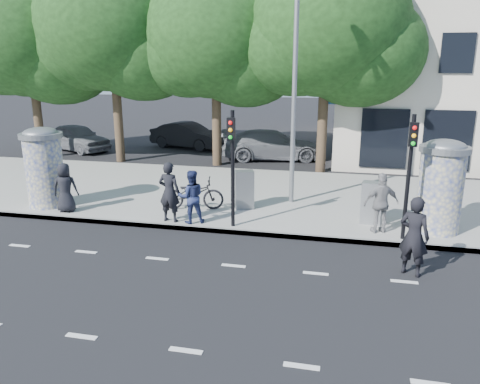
% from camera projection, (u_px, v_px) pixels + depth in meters
% --- Properties ---
extents(ground, '(120.00, 120.00, 0.00)m').
position_uv_depth(ground, '(219.00, 292.00, 10.17)').
color(ground, black).
rests_on(ground, ground).
extents(sidewalk, '(40.00, 8.00, 0.15)m').
position_uv_depth(sidewalk, '(272.00, 196.00, 17.20)').
color(sidewalk, gray).
rests_on(sidewalk, ground).
extents(curb, '(40.00, 0.10, 0.16)m').
position_uv_depth(curb, '(251.00, 233.00, 13.49)').
color(curb, slate).
rests_on(curb, ground).
extents(lane_dash_near, '(32.00, 0.12, 0.01)m').
position_uv_depth(lane_dash_near, '(186.00, 351.00, 8.10)').
color(lane_dash_near, silver).
rests_on(lane_dash_near, ground).
extents(lane_dash_far, '(32.00, 0.12, 0.01)m').
position_uv_depth(lane_dash_far, '(234.00, 266.00, 11.48)').
color(lane_dash_far, silver).
rests_on(lane_dash_far, ground).
extents(ad_column_left, '(1.36, 1.36, 2.65)m').
position_uv_depth(ad_column_left, '(44.00, 165.00, 15.50)').
color(ad_column_left, beige).
rests_on(ad_column_left, sidewalk).
extents(ad_column_right, '(1.36, 1.36, 2.65)m').
position_uv_depth(ad_column_right, '(441.00, 184.00, 13.09)').
color(ad_column_right, beige).
rests_on(ad_column_right, sidewalk).
extents(traffic_pole_near, '(0.22, 0.31, 3.40)m').
position_uv_depth(traffic_pole_near, '(232.00, 157.00, 13.27)').
color(traffic_pole_near, black).
rests_on(traffic_pole_near, sidewalk).
extents(traffic_pole_far, '(0.22, 0.31, 3.40)m').
position_uv_depth(traffic_pole_far, '(410.00, 165.00, 12.26)').
color(traffic_pole_far, black).
rests_on(traffic_pole_far, sidewalk).
extents(street_lamp, '(0.25, 0.93, 8.00)m').
position_uv_depth(street_lamp, '(295.00, 64.00, 14.96)').
color(street_lamp, slate).
rests_on(street_lamp, sidewalk).
extents(tree_far_left, '(7.20, 7.20, 9.26)m').
position_uv_depth(tree_far_left, '(28.00, 34.00, 23.00)').
color(tree_far_left, '#38281C').
rests_on(tree_far_left, ground).
extents(tree_mid_left, '(7.20, 7.20, 9.57)m').
position_uv_depth(tree_mid_left, '(112.00, 26.00, 21.97)').
color(tree_mid_left, '#38281C').
rests_on(tree_mid_left, ground).
extents(tree_near_left, '(6.80, 6.80, 8.97)m').
position_uv_depth(tree_near_left, '(215.00, 34.00, 21.23)').
color(tree_near_left, '#38281C').
rests_on(tree_near_left, ground).
extents(tree_center, '(7.00, 7.00, 9.30)m').
position_uv_depth(tree_center, '(327.00, 26.00, 19.74)').
color(tree_center, '#38281C').
rests_on(tree_center, ground).
extents(ped_a, '(0.89, 0.71, 1.59)m').
position_uv_depth(ped_a, '(65.00, 188.00, 15.00)').
color(ped_a, black).
rests_on(ped_a, sidewalk).
extents(ped_b, '(0.71, 0.50, 1.84)m').
position_uv_depth(ped_b, '(169.00, 192.00, 14.04)').
color(ped_b, black).
rests_on(ped_b, sidewalk).
extents(ped_c, '(0.96, 0.88, 1.62)m').
position_uv_depth(ped_c, '(191.00, 197.00, 13.95)').
color(ped_c, navy).
rests_on(ped_c, sidewalk).
extents(ped_e, '(1.14, 0.88, 1.73)m').
position_uv_depth(ped_e, '(381.00, 203.00, 13.12)').
color(ped_e, gray).
rests_on(ped_e, sidewalk).
extents(man_road, '(0.83, 0.72, 1.91)m').
position_uv_depth(man_road, '(414.00, 236.00, 10.79)').
color(man_road, black).
rests_on(man_road, ground).
extents(bicycle, '(1.10, 2.11, 1.05)m').
position_uv_depth(bicycle, '(193.00, 194.00, 15.31)').
color(bicycle, black).
rests_on(bicycle, sidewalk).
extents(cabinet_left, '(0.72, 0.61, 1.27)m').
position_uv_depth(cabinet_left, '(244.00, 190.00, 15.41)').
color(cabinet_left, slate).
rests_on(cabinet_left, sidewalk).
extents(cabinet_right, '(0.65, 0.51, 1.26)m').
position_uv_depth(cabinet_right, '(371.00, 203.00, 13.96)').
color(cabinet_right, gray).
rests_on(cabinet_right, sidewalk).
extents(car_left, '(3.43, 4.76, 1.50)m').
position_uv_depth(car_left, '(77.00, 137.00, 26.37)').
color(car_left, slate).
rests_on(car_left, ground).
extents(car_mid, '(2.69, 4.72, 1.47)m').
position_uv_depth(car_mid, '(188.00, 135.00, 27.26)').
color(car_mid, black).
rests_on(car_mid, ground).
extents(car_right, '(3.16, 5.52, 1.51)m').
position_uv_depth(car_right, '(272.00, 145.00, 23.97)').
color(car_right, slate).
rests_on(car_right, ground).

